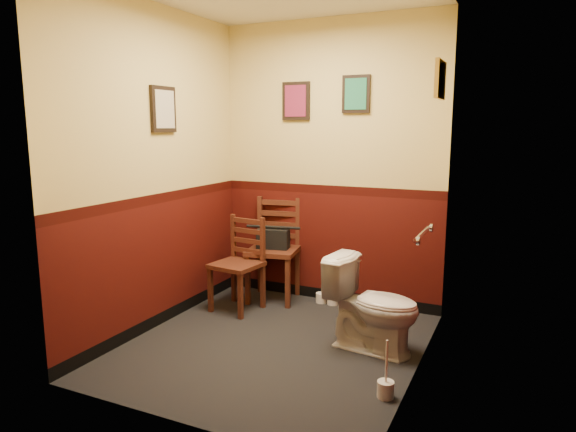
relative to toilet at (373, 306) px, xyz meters
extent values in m
cube|color=black|center=(-0.72, -0.25, -0.36)|extent=(2.20, 2.40, 0.00)
cube|color=#3E0D0A|center=(-0.72, 0.95, 0.99)|extent=(2.20, 0.00, 2.70)
cube|color=#3E0D0A|center=(-0.72, -1.45, 0.99)|extent=(2.20, 0.00, 2.70)
cube|color=#3E0D0A|center=(-1.82, -0.25, 0.99)|extent=(0.00, 2.40, 2.70)
cube|color=#3E0D0A|center=(0.38, -0.25, 0.99)|extent=(0.00, 2.40, 2.70)
cylinder|color=silver|center=(0.35, 0.00, 0.59)|extent=(0.03, 0.50, 0.03)
cylinder|color=silver|center=(0.37, -0.25, 0.59)|extent=(0.02, 0.06, 0.06)
cylinder|color=silver|center=(0.37, 0.25, 0.59)|extent=(0.02, 0.06, 0.06)
cube|color=black|center=(-1.07, 0.93, 1.59)|extent=(0.28, 0.03, 0.36)
cube|color=maroon|center=(-1.07, 0.91, 1.59)|extent=(0.22, 0.01, 0.30)
cube|color=black|center=(-0.47, 0.93, 1.64)|extent=(0.26, 0.03, 0.34)
cube|color=#237253|center=(-0.47, 0.91, 1.64)|extent=(0.20, 0.01, 0.28)
cube|color=black|center=(-1.80, -0.15, 1.49)|extent=(0.03, 0.30, 0.38)
cube|color=#B7AB8F|center=(-1.79, -0.15, 1.49)|extent=(0.01, 0.24, 0.31)
cube|color=olive|center=(0.36, 0.35, 1.69)|extent=(0.03, 0.34, 0.28)
cube|color=#B7AB8F|center=(0.35, 0.35, 1.69)|extent=(0.01, 0.28, 0.22)
imported|color=white|center=(0.00, 0.00, 0.00)|extent=(0.77, 0.49, 0.71)
cylinder|color=silver|center=(0.28, -0.66, -0.30)|extent=(0.11, 0.11, 0.11)
cylinder|color=silver|center=(0.28, -0.66, -0.12)|extent=(0.01, 0.01, 0.31)
cube|color=#502418|center=(-1.40, 0.32, 0.08)|extent=(0.45, 0.45, 0.04)
cube|color=#502418|center=(-1.59, 0.17, -0.14)|extent=(0.04, 0.04, 0.44)
cube|color=#502418|center=(-1.55, 0.51, -0.14)|extent=(0.04, 0.04, 0.44)
cube|color=#502418|center=(-1.25, 0.12, -0.14)|extent=(0.04, 0.04, 0.44)
cube|color=#502418|center=(-1.20, 0.47, -0.14)|extent=(0.04, 0.04, 0.44)
cube|color=#502418|center=(-1.55, 0.52, 0.30)|extent=(0.04, 0.04, 0.44)
cube|color=#502418|center=(-1.20, 0.47, 0.30)|extent=(0.04, 0.04, 0.44)
cube|color=#502418|center=(-1.38, 0.50, 0.18)|extent=(0.33, 0.07, 0.04)
cube|color=#502418|center=(-1.38, 0.50, 0.27)|extent=(0.33, 0.07, 0.04)
cube|color=#502418|center=(-1.38, 0.50, 0.37)|extent=(0.33, 0.07, 0.04)
cube|color=#502418|center=(-1.38, 0.50, 0.47)|extent=(0.33, 0.07, 0.04)
cube|color=#502418|center=(-1.22, 0.73, 0.15)|extent=(0.55, 0.55, 0.04)
cube|color=#502418|center=(-1.38, 0.49, -0.10)|extent=(0.05, 0.05, 0.50)
cube|color=#502418|center=(-1.45, 0.89, -0.10)|extent=(0.05, 0.05, 0.50)
cube|color=#502418|center=(-0.99, 0.56, -0.10)|extent=(0.05, 0.05, 0.50)
cube|color=#502418|center=(-1.06, 0.96, -0.10)|extent=(0.05, 0.05, 0.50)
cube|color=#502418|center=(-1.46, 0.89, 0.40)|extent=(0.05, 0.05, 0.50)
cube|color=#502418|center=(-1.06, 0.97, 0.40)|extent=(0.05, 0.05, 0.50)
cube|color=#502418|center=(-1.26, 0.93, 0.26)|extent=(0.38, 0.10, 0.05)
cube|color=#502418|center=(-1.26, 0.93, 0.37)|extent=(0.38, 0.10, 0.05)
cube|color=#502418|center=(-1.26, 0.93, 0.48)|extent=(0.38, 0.10, 0.05)
cube|color=#502418|center=(-1.26, 0.93, 0.60)|extent=(0.38, 0.10, 0.05)
cube|color=black|center=(-1.22, 0.73, 0.27)|extent=(0.33, 0.21, 0.19)
cylinder|color=black|center=(-1.22, 0.73, 0.38)|extent=(0.27, 0.08, 0.03)
cylinder|color=silver|center=(-0.75, 0.84, -0.31)|extent=(0.11, 0.11, 0.10)
cylinder|color=silver|center=(-0.63, 0.84, -0.31)|extent=(0.11, 0.11, 0.10)
cylinder|color=silver|center=(-0.69, 0.83, -0.21)|extent=(0.11, 0.11, 0.10)
camera|label=1|loc=(1.00, -3.67, 1.35)|focal=32.00mm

